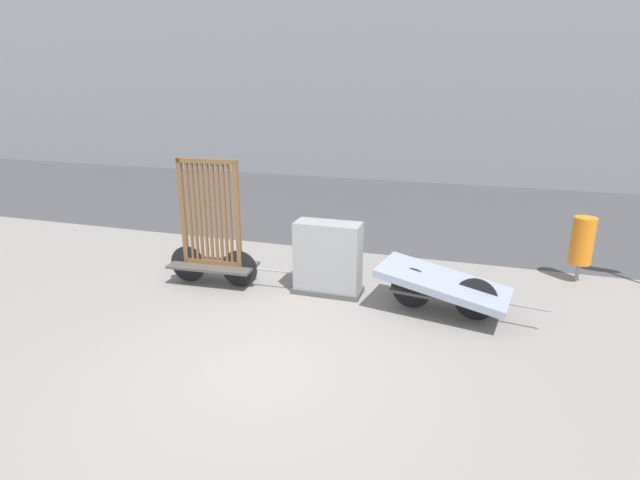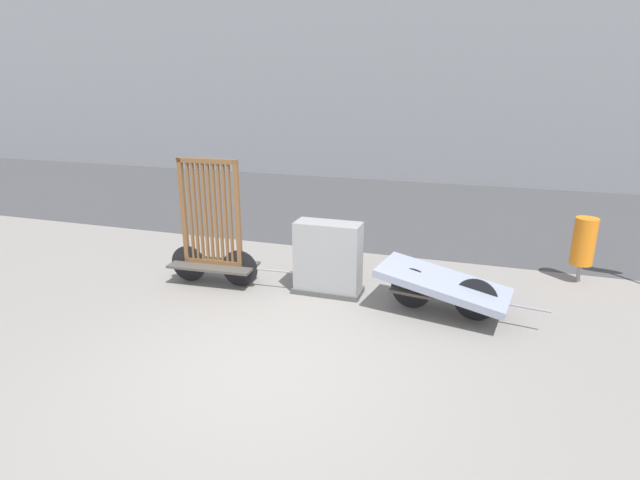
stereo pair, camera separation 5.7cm
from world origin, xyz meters
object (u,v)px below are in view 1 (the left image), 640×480
(bike_cart_with_bedframe, at_px, (212,241))
(utility_cabinet, at_px, (328,261))
(bike_cart_with_mattress, at_px, (443,285))
(trash_bin, at_px, (582,241))

(bike_cart_with_bedframe, bearing_deg, utility_cabinet, 3.09)
(bike_cart_with_bedframe, distance_m, utility_cabinet, 1.87)
(bike_cart_with_bedframe, height_order, bike_cart_with_mattress, bike_cart_with_bedframe)
(bike_cart_with_mattress, relative_size, trash_bin, 2.16)
(utility_cabinet, relative_size, trash_bin, 1.04)
(bike_cart_with_bedframe, distance_m, trash_bin, 5.92)
(bike_cart_with_mattress, xyz_separation_m, trash_bin, (2.02, 1.90, 0.26))
(bike_cart_with_bedframe, relative_size, bike_cart_with_mattress, 0.92)
(bike_cart_with_mattress, bearing_deg, utility_cabinet, -178.21)
(bike_cart_with_bedframe, xyz_separation_m, trash_bin, (5.60, 1.90, -0.04))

